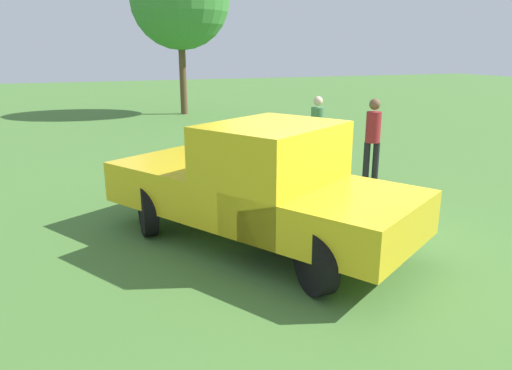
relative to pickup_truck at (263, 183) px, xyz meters
name	(u,v)px	position (x,y,z in m)	size (l,w,h in m)	color
ground_plane	(321,247)	(0.42, 0.78, -0.96)	(80.00, 80.00, 0.00)	#477533
pickup_truck	(263,183)	(0.00, 0.00, 0.00)	(5.05, 4.08, 1.83)	black
person_bystander	(317,127)	(-4.13, 3.07, 0.02)	(0.45, 0.45, 1.73)	black
person_visitor	(373,135)	(-2.43, 3.52, 0.08)	(0.43, 0.43, 1.82)	black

